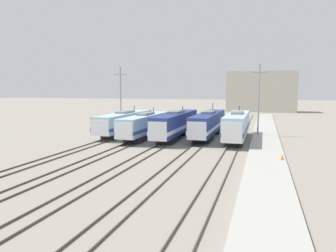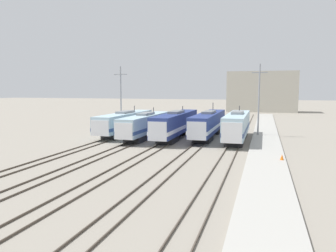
{
  "view_description": "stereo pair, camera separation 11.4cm",
  "coord_description": "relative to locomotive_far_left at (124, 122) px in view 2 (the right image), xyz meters",
  "views": [
    {
      "loc": [
        13.03,
        -40.96,
        7.66
      ],
      "look_at": [
        0.07,
        3.36,
        2.42
      ],
      "focal_mm": 35.0,
      "sensor_mm": 36.0,
      "label": 1
    },
    {
      "loc": [
        13.13,
        -40.93,
        7.66
      ],
      "look_at": [
        0.07,
        3.36,
        2.42
      ],
      "focal_mm": 35.0,
      "sensor_mm": 36.0,
      "label": 2
    }
  ],
  "objects": [
    {
      "name": "locomotive_far_right",
      "position": [
        18.7,
        -1.77,
        0.19
      ],
      "size": [
        2.85,
        16.98,
        5.01
      ],
      "color": "#232326",
      "rests_on": "ground_plane"
    },
    {
      "name": "locomotive_center",
      "position": [
        9.35,
        -1.75,
        0.14
      ],
      "size": [
        2.81,
        18.98,
        4.83
      ],
      "color": "black",
      "rests_on": "ground_plane"
    },
    {
      "name": "depot_building",
      "position": [
        21.44,
        64.79,
        4.67
      ],
      "size": [
        22.62,
        8.45,
        13.46
      ],
      "color": "#B2AD9E",
      "rests_on": "ground_plane"
    },
    {
      "name": "rail_pair_center_right",
      "position": [
        14.02,
        -9.41,
        -1.98
      ],
      "size": [
        1.51,
        120.0,
        0.15
      ],
      "color": "#4C4238",
      "rests_on": "ground_plane"
    },
    {
      "name": "locomotive_center_right",
      "position": [
        14.02,
        0.8,
        0.1
      ],
      "size": [
        2.86,
        19.62,
        5.33
      ],
      "color": "black",
      "rests_on": "ground_plane"
    },
    {
      "name": "rail_pair_center",
      "position": [
        9.35,
        -9.41,
        -1.98
      ],
      "size": [
        1.51,
        120.0,
        0.15
      ],
      "color": "#4C4238",
      "rests_on": "ground_plane"
    },
    {
      "name": "catenary_tower_right",
      "position": [
        21.6,
        4.23,
        4.1
      ],
      "size": [
        2.43,
        0.26,
        11.65
      ],
      "color": "gray",
      "rests_on": "ground_plane"
    },
    {
      "name": "rail_pair_far_right",
      "position": [
        18.7,
        -9.41,
        -1.98
      ],
      "size": [
        1.5,
        120.0,
        0.15
      ],
      "color": "#4C4238",
      "rests_on": "ground_plane"
    },
    {
      "name": "platform",
      "position": [
        22.83,
        -9.41,
        -1.92
      ],
      "size": [
        4.0,
        120.0,
        0.28
      ],
      "color": "#A8A59E",
      "rests_on": "ground_plane"
    },
    {
      "name": "locomotive_center_left",
      "position": [
        4.67,
        -2.86,
        -0.0
      ],
      "size": [
        2.84,
        17.13,
        4.6
      ],
      "color": "#232326",
      "rests_on": "ground_plane"
    },
    {
      "name": "locomotive_far_left",
      "position": [
        0.0,
        0.0,
        0.0
      ],
      "size": [
        3.1,
        18.21,
        4.66
      ],
      "color": "#232326",
      "rests_on": "ground_plane"
    },
    {
      "name": "rail_pair_far_left",
      "position": [
        0.0,
        -9.41,
        -1.98
      ],
      "size": [
        1.5,
        120.0,
        0.15
      ],
      "color": "#4C4238",
      "rests_on": "ground_plane"
    },
    {
      "name": "traffic_cone",
      "position": [
        24.42,
        -14.77,
        -1.49
      ],
      "size": [
        0.39,
        0.39,
        0.57
      ],
      "color": "orange",
      "rests_on": "platform"
    },
    {
      "name": "ground_plane",
      "position": [
        9.35,
        -9.41,
        -2.06
      ],
      "size": [
        400.0,
        400.0,
        0.0
      ],
      "primitive_type": "plane",
      "color": "gray"
    },
    {
      "name": "rail_pair_center_left",
      "position": [
        4.67,
        -9.41,
        -1.98
      ],
      "size": [
        1.51,
        120.0,
        0.15
      ],
      "color": "#4C4238",
      "rests_on": "ground_plane"
    },
    {
      "name": "catenary_tower_left",
      "position": [
        -2.52,
        4.23,
        4.1
      ],
      "size": [
        2.43,
        0.26,
        11.65
      ],
      "color": "gray",
      "rests_on": "ground_plane"
    }
  ]
}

